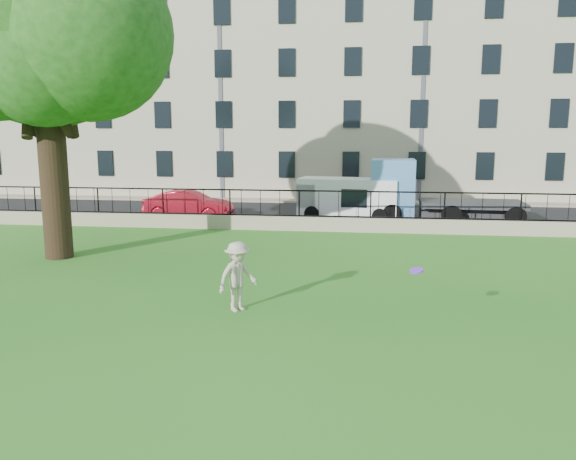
# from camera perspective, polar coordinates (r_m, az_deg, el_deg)

# --- Properties ---
(ground) EXTENTS (120.00, 120.00, 0.00)m
(ground) POSITION_cam_1_polar(r_m,az_deg,el_deg) (12.45, -5.10, -9.50)
(ground) COLOR #28711A
(ground) RESTS_ON ground
(retaining_wall) EXTENTS (50.00, 0.40, 0.60)m
(retaining_wall) POSITION_cam_1_polar(r_m,az_deg,el_deg) (23.91, 1.13, 0.68)
(retaining_wall) COLOR gray
(retaining_wall) RESTS_ON ground
(iron_railing) EXTENTS (50.00, 0.05, 1.13)m
(iron_railing) POSITION_cam_1_polar(r_m,az_deg,el_deg) (23.78, 1.14, 2.70)
(iron_railing) COLOR black
(iron_railing) RESTS_ON retaining_wall
(street) EXTENTS (60.00, 9.00, 0.01)m
(street) POSITION_cam_1_polar(r_m,az_deg,el_deg) (28.57, 2.18, 1.59)
(street) COLOR black
(street) RESTS_ON ground
(sidewalk) EXTENTS (60.00, 1.40, 0.12)m
(sidewalk) POSITION_cam_1_polar(r_m,az_deg,el_deg) (33.70, 3.00, 2.94)
(sidewalk) COLOR gray
(sidewalk) RESTS_ON ground
(building_row) EXTENTS (56.40, 10.40, 13.80)m
(building_row) POSITION_cam_1_polar(r_m,az_deg,el_deg) (39.21, 3.77, 13.94)
(building_row) COLOR #B3AC8E
(building_row) RESTS_ON ground
(tree) EXTENTS (8.73, 6.99, 11.21)m
(tree) POSITION_cam_1_polar(r_m,az_deg,el_deg) (20.28, -23.87, 18.90)
(tree) COLOR black
(tree) RESTS_ON ground
(man) EXTENTS (1.16, 1.20, 1.64)m
(man) POSITION_cam_1_polar(r_m,az_deg,el_deg) (13.13, -5.12, -4.72)
(man) COLOR #BCAD99
(man) RESTS_ON ground
(frisbee) EXTENTS (0.32, 0.33, 0.12)m
(frisbee) POSITION_cam_1_polar(r_m,az_deg,el_deg) (11.43, 12.91, -4.04)
(frisbee) COLOR #7629EB
(red_sedan) EXTENTS (4.23, 1.55, 1.38)m
(red_sedan) POSITION_cam_1_polar(r_m,az_deg,el_deg) (27.34, -10.06, 2.52)
(red_sedan) COLOR #AF1528
(red_sedan) RESTS_ON street
(white_van) EXTENTS (4.89, 2.44, 1.97)m
(white_van) POSITION_cam_1_polar(r_m,az_deg,el_deg) (27.04, 6.16, 3.16)
(white_van) COLOR silver
(white_van) RESTS_ON street
(blue_truck) EXTENTS (6.97, 2.72, 2.88)m
(blue_truck) POSITION_cam_1_polar(r_m,az_deg,el_deg) (27.27, 15.70, 3.87)
(blue_truck) COLOR #5589C7
(blue_truck) RESTS_ON street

